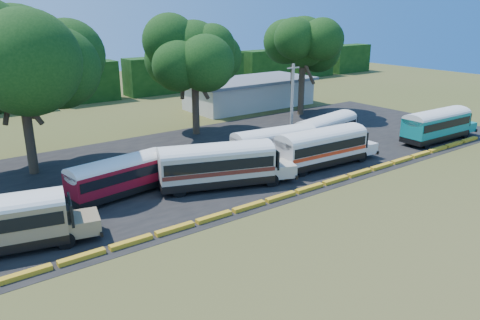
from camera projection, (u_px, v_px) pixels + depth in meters
ground at (304, 198)px, 35.17m from camera, size 160.00×160.00×0.00m
asphalt_strip at (224, 157)px, 44.90m from camera, size 64.00×24.00×0.02m
curb at (295, 192)px, 35.89m from camera, size 53.70×0.45×0.30m
terminal_building at (250, 93)px, 67.67m from camera, size 19.00×9.00×4.00m
treeline_backdrop at (84, 82)px, 70.91m from camera, size 130.00×4.00×6.00m
bus_red at (121, 174)px, 35.12m from camera, size 9.58×3.66×3.07m
bus_cream_west at (219, 163)px, 36.76m from camera, size 11.27×6.25×3.62m
bus_cream_east at (276, 143)px, 43.14m from camera, size 10.04×3.57×3.23m
bus_white_red at (323, 145)px, 41.75m from camera, size 10.79×3.26×3.50m
bus_white_blue at (327, 128)px, 48.33m from camera, size 10.07×4.17×3.22m
bus_teal at (438, 123)px, 49.74m from camera, size 10.60×2.92×3.46m
tree_west at (18, 55)px, 37.50m from camera, size 10.73×10.73×14.05m
tree_center at (194, 50)px, 50.53m from camera, size 8.60×8.60×12.54m
tree_east at (303, 42)px, 60.27m from camera, size 8.88×8.88×12.78m
utility_pole at (292, 103)px, 48.88m from camera, size 1.60×0.30×8.25m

